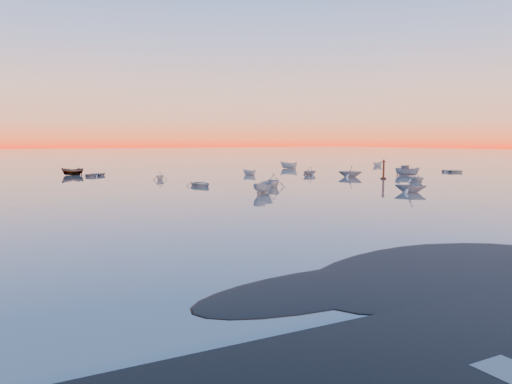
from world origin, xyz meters
TOP-DOWN VIEW (x-y plane):
  - ground at (0.00, 100.00)m, footprint 600.00×600.00m
  - moored_fleet at (0.00, 53.00)m, footprint 124.00×58.00m
  - boat_near_center at (1.50, 35.98)m, footprint 4.05×4.53m
  - boat_near_right at (30.66, 39.50)m, footprint 3.40×1.59m
  - channel_marker at (30.42, 46.52)m, footprint 0.96×0.96m

SIDE VIEW (x-z plane):
  - ground at x=0.00m, z-range 0.00..0.00m
  - moored_fleet at x=0.00m, z-range -0.60..0.60m
  - boat_near_center at x=1.50m, z-range -0.75..0.75m
  - boat_near_right at x=30.66m, z-range -0.59..0.59m
  - channel_marker at x=30.42m, z-range -0.36..3.07m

